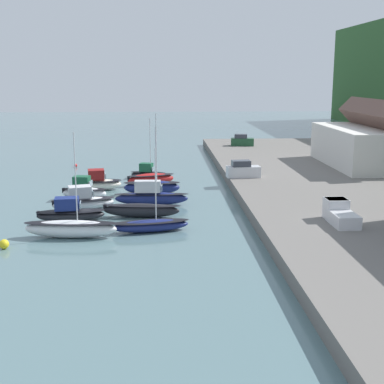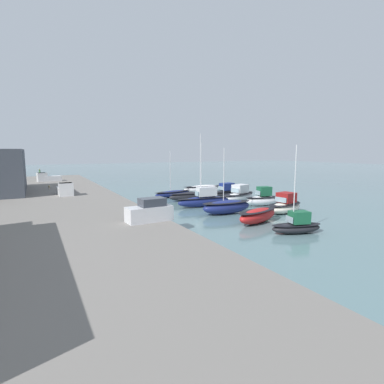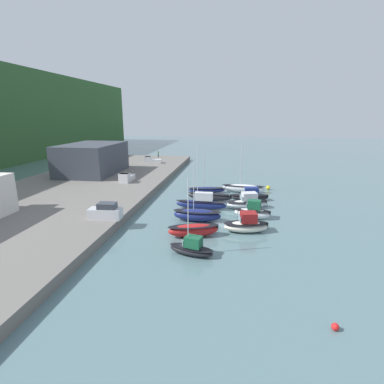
% 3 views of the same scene
% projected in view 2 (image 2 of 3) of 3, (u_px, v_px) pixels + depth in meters
% --- Properties ---
extents(ground_plane, '(320.00, 320.00, 0.00)m').
position_uv_depth(ground_plane, '(226.00, 205.00, 43.35)').
color(ground_plane, slate).
extents(moored_boat_0, '(3.04, 5.27, 8.26)m').
position_uv_depth(moored_boat_0, '(297.00, 225.00, 28.11)').
color(moored_boat_0, black).
rests_on(moored_boat_0, ground_plane).
extents(moored_boat_1, '(3.66, 6.56, 1.57)m').
position_uv_depth(moored_boat_1, '(258.00, 215.00, 32.19)').
color(moored_boat_1, red).
rests_on(moored_boat_1, ground_plane).
extents(moored_boat_2, '(2.44, 6.80, 8.08)m').
position_uv_depth(moored_boat_2, '(227.00, 207.00, 36.89)').
color(moored_boat_2, navy).
rests_on(moored_boat_2, ground_plane).
extents(moored_boat_3, '(1.83, 8.18, 9.99)m').
position_uv_depth(moored_boat_3, '(205.00, 199.00, 41.64)').
color(moored_boat_3, navy).
rests_on(moored_boat_3, ground_plane).
extents(moored_boat_4, '(2.40, 7.94, 1.42)m').
position_uv_depth(moored_boat_4, '(193.00, 196.00, 46.54)').
color(moored_boat_4, black).
rests_on(moored_boat_4, ground_plane).
extents(moored_boat_5, '(3.06, 7.32, 7.71)m').
position_uv_depth(moored_boat_5, '(173.00, 193.00, 50.57)').
color(moored_boat_5, navy).
rests_on(moored_boat_5, ground_plane).
extents(moored_boat_6, '(3.35, 5.98, 2.56)m').
position_uv_depth(moored_boat_6, '(285.00, 206.00, 37.34)').
color(moored_boat_6, white).
rests_on(moored_boat_6, ground_plane).
extents(moored_boat_7, '(2.67, 5.43, 2.71)m').
position_uv_depth(moored_boat_7, '(263.00, 199.00, 42.42)').
color(moored_boat_7, white).
rests_on(moored_boat_7, ground_plane).
extents(moored_boat_8, '(4.00, 7.00, 2.55)m').
position_uv_depth(moored_boat_8, '(239.00, 195.00, 46.37)').
color(moored_boat_8, silver).
rests_on(moored_boat_8, ground_plane).
extents(moored_boat_9, '(2.71, 6.77, 2.34)m').
position_uv_depth(moored_boat_9, '(226.00, 192.00, 50.60)').
color(moored_boat_9, black).
rests_on(moored_boat_9, ground_plane).
extents(moored_boat_10, '(2.58, 8.33, 9.20)m').
position_uv_depth(moored_boat_10, '(204.00, 189.00, 54.98)').
color(moored_boat_10, white).
rests_on(moored_boat_10, ground_plane).
extents(parked_car_0, '(2.05, 4.30, 2.16)m').
position_uv_depth(parked_car_0, '(150.00, 211.00, 27.75)').
color(parked_car_0, silver).
rests_on(parked_car_0, quay_promenade).
extents(pickup_truck_0, '(4.75, 2.04, 1.90)m').
position_uv_depth(pickup_truck_0, '(65.00, 189.00, 44.44)').
color(pickup_truck_0, silver).
rests_on(pickup_truck_0, quay_promenade).
extents(pickup_truck_1, '(2.60, 4.95, 1.90)m').
position_uv_depth(pickup_truck_1, '(47.00, 178.00, 64.76)').
color(pickup_truck_1, silver).
rests_on(pickup_truck_1, quay_promenade).
extents(person_on_quay, '(0.40, 0.40, 2.14)m').
position_uv_depth(person_on_quay, '(40.00, 173.00, 74.84)').
color(person_on_quay, '#232838').
rests_on(person_on_quay, quay_promenade).
extents(dog_on_quay, '(0.88, 0.36, 0.68)m').
position_uv_depth(dog_on_quay, '(49.00, 186.00, 51.40)').
color(dog_on_quay, tan).
rests_on(dog_on_quay, quay_promenade).
extents(mooring_buoy_0, '(0.80, 0.80, 0.80)m').
position_uv_depth(mooring_buoy_0, '(218.00, 188.00, 59.87)').
color(mooring_buoy_0, yellow).
rests_on(mooring_buoy_0, ground_plane).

